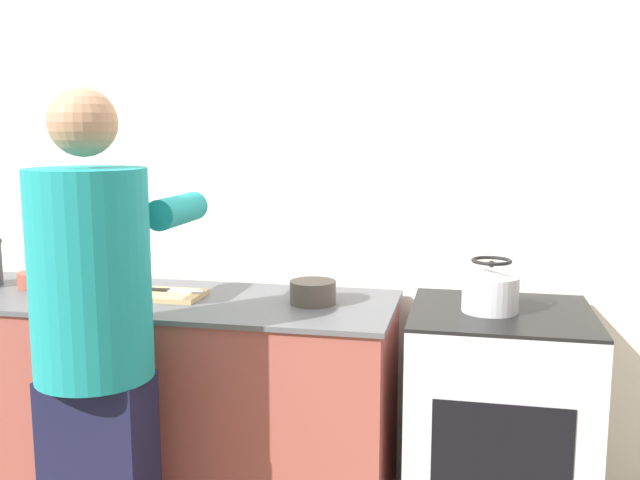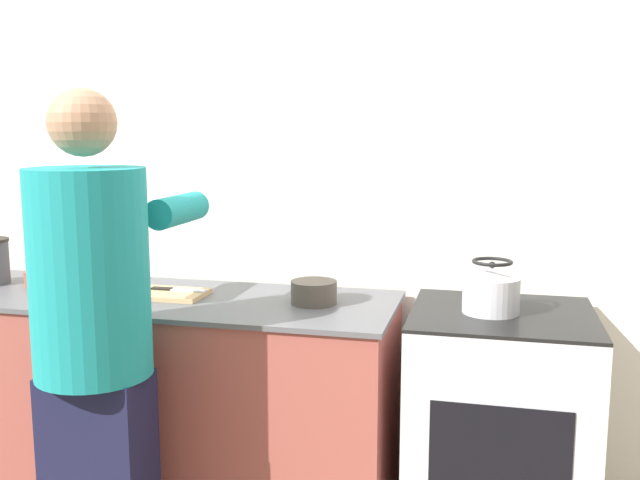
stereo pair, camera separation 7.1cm
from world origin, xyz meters
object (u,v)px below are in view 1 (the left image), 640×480
oven (497,437)px  cutting_board (164,295)px  person (96,339)px  knife (174,291)px  bowl_prep (313,292)px  kettle (490,289)px

oven → cutting_board: size_ratio=3.12×
person → oven: bearing=22.4°
oven → knife: (-1.19, 0.03, 0.46)m
knife → cutting_board: bearing=-138.0°
cutting_board → bowl_prep: bearing=2.1°
knife → bowl_prep: size_ratio=1.30×
knife → bowl_prep: bowl_prep is taller
person → knife: 0.53m
person → bowl_prep: person is taller
person → kettle: 1.28m
person → bowl_prep: bearing=43.2°
knife → kettle: 1.16m
oven → person: 1.39m
cutting_board → knife: size_ratio=1.34×
oven → cutting_board: (-1.22, 0.00, 0.44)m
knife → bowl_prep: (0.53, -0.00, 0.02)m
oven → person: person is taller
kettle → bowl_prep: (-0.62, 0.04, -0.05)m
oven → kettle: kettle is taller
oven → kettle: size_ratio=4.79×
cutting_board → knife: bearing=42.2°
oven → person: (-1.22, -0.50, 0.43)m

